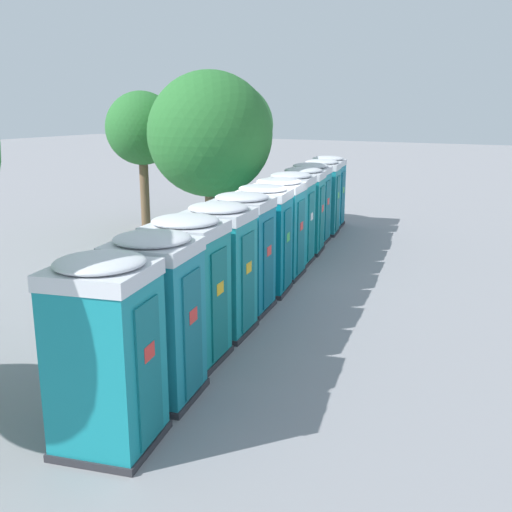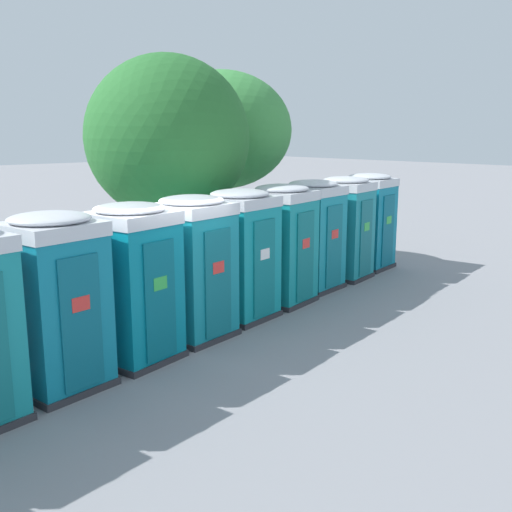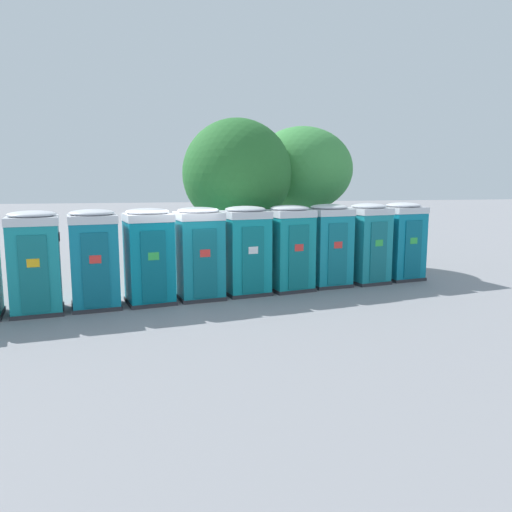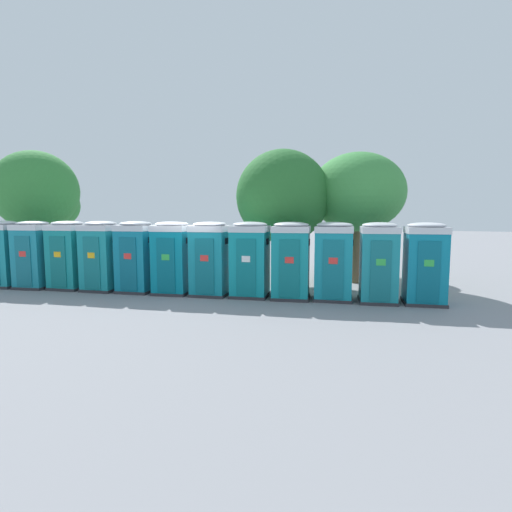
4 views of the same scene
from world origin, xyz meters
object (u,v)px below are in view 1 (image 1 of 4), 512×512
(portapotty_3, at_px, (219,268))
(street_tree_2, at_px, (142,129))
(portapotty_9, at_px, (310,203))
(portapotty_8, at_px, (303,210))
(street_tree_0, at_px, (218,125))
(portapotty_4, at_px, (242,252))
(portapotty_6, at_px, (279,227))
(portapotty_1, at_px, (156,316))
(portapotty_7, at_px, (291,218))
(portapotty_2, at_px, (188,289))
(street_tree_1, at_px, (210,135))
(portapotty_5, at_px, (263,238))
(portapotty_0, at_px, (106,352))
(portapotty_11, at_px, (327,191))
(portapotty_10, at_px, (321,197))

(portapotty_3, relative_size, street_tree_2, 0.53)
(street_tree_2, bearing_deg, portapotty_9, -85.49)
(portapotty_8, bearing_deg, street_tree_0, 68.31)
(portapotty_4, bearing_deg, portapotty_6, 9.78)
(portapotty_9, bearing_deg, portapotty_1, -168.68)
(street_tree_2, bearing_deg, portapotty_8, -97.40)
(portapotty_6, distance_m, portapotty_7, 1.39)
(portapotty_2, distance_m, portapotty_4, 2.77)
(portapotty_7, relative_size, street_tree_1, 0.48)
(portapotty_4, bearing_deg, portapotty_1, -168.48)
(portapotty_4, distance_m, portapotty_5, 1.39)
(portapotty_3, distance_m, portapotty_8, 6.94)
(portapotty_0, bearing_deg, street_tree_0, 25.59)
(portapotty_11, height_order, street_tree_0, street_tree_0)
(portapotty_6, xyz_separation_m, portapotty_9, (4.07, 0.88, 0.00))
(portapotty_9, relative_size, street_tree_0, 0.49)
(street_tree_2, bearing_deg, portapotty_4, -129.79)
(portapotty_9, bearing_deg, portapotty_0, -168.73)
(portapotty_0, relative_size, portapotty_10, 1.00)
(portapotty_8, bearing_deg, portapotty_11, 11.50)
(portapotty_1, bearing_deg, portapotty_4, 11.52)
(portapotty_1, distance_m, portapotty_10, 12.48)
(portapotty_1, bearing_deg, portapotty_9, 11.32)
(portapotty_0, distance_m, portapotty_2, 2.78)
(portapotty_2, height_order, portapotty_4, same)
(portapotty_1, distance_m, street_tree_0, 12.67)
(portapotty_1, xyz_separation_m, street_tree_1, (8.40, 4.32, 2.18))
(portapotty_2, xyz_separation_m, portapotty_6, (5.47, 0.95, -0.00))
(portapotty_2, xyz_separation_m, street_tree_1, (7.06, 3.97, 2.18))
(portapotty_8, bearing_deg, portapotty_2, -169.78)
(portapotty_9, height_order, portapotty_10, same)
(street_tree_2, bearing_deg, portapotty_11, -60.71)
(portapotty_10, bearing_deg, portapotty_0, -169.13)
(portapotty_10, bearing_deg, portapotty_9, -172.73)
(portapotty_3, height_order, portapotty_8, same)
(street_tree_2, bearing_deg, street_tree_1, -115.97)
(portapotty_9, bearing_deg, portapotty_3, -168.84)
(portapotty_5, xyz_separation_m, portapotty_9, (5.43, 1.14, -0.00))
(street_tree_0, bearing_deg, portapotty_9, -93.08)
(street_tree_1, bearing_deg, portapotty_2, -150.65)
(portapotty_5, height_order, street_tree_0, street_tree_0)
(portapotty_0, bearing_deg, street_tree_2, 36.43)
(portapotty_6, xyz_separation_m, street_tree_1, (1.59, 3.02, 2.18))
(portapotty_3, relative_size, street_tree_0, 0.49)
(portapotty_8, relative_size, portapotty_9, 1.00)
(portapotty_5, xyz_separation_m, portapotty_6, (1.36, 0.26, -0.00))
(portapotty_5, distance_m, portapotty_10, 6.94)
(portapotty_8, bearing_deg, street_tree_1, 114.52)
(street_tree_2, bearing_deg, portapotty_1, -141.01)
(portapotty_1, relative_size, portapotty_3, 1.00)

